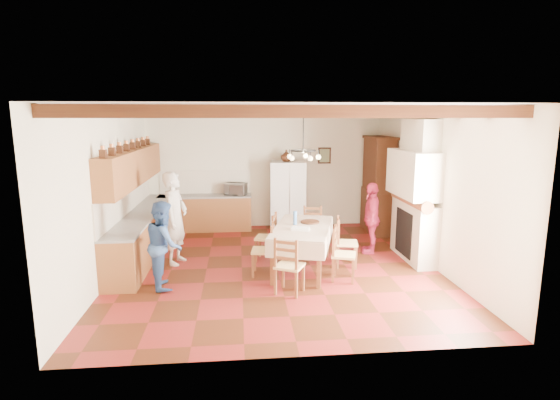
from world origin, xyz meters
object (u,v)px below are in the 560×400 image
object	(u,v)px
person_woman_red	(371,218)
person_man	(175,218)
microwave	(236,189)
refrigerator	(288,196)
chair_right_far	(347,242)
hutch	(378,185)
chair_right_near	(344,254)
person_woman_blue	(164,244)
chair_left_far	(266,237)
chair_left_near	(263,249)
dining_table	(302,231)
chair_end_far	(312,229)
chair_end_near	(289,265)

from	to	relation	value
person_woman_red	person_man	bearing A→B (deg)	-69.92
microwave	refrigerator	bearing A→B (deg)	10.62
chair_right_far	microwave	size ratio (longest dim) A/B	1.81
refrigerator	microwave	distance (m)	1.34
hutch	chair_right_near	bearing A→B (deg)	-115.05
hutch	person_woman_blue	xyz separation A→B (m)	(-4.72, -3.20, -0.45)
chair_left_far	hutch	bearing A→B (deg)	138.82
refrigerator	chair_left_near	size ratio (longest dim) A/B	1.82
dining_table	person_woman_red	distance (m)	1.86
hutch	microwave	xyz separation A→B (m)	(-3.52, 0.56, -0.14)
refrigerator	hutch	xyz separation A→B (m)	(2.20, -0.42, 0.31)
chair_left_near	person_man	bearing A→B (deg)	-108.07
person_woman_red	microwave	size ratio (longest dim) A/B	2.84
chair_left_near	chair_right_far	size ratio (longest dim) A/B	1.00
hutch	chair_left_near	bearing A→B (deg)	-135.25
refrigerator	chair_end_far	distance (m)	1.95
refrigerator	chair_left_far	size ratio (longest dim) A/B	1.82
dining_table	chair_left_near	distance (m)	0.82
chair_right_near	hutch	bearing A→B (deg)	-9.47
chair_end_near	microwave	bearing A→B (deg)	-50.86
chair_left_far	chair_right_far	distance (m)	1.61
hutch	person_woman_red	world-z (taller)	hutch
dining_table	person_woman_blue	bearing A→B (deg)	-166.32
chair_left_far	chair_end_near	size ratio (longest dim) A/B	1.00
chair_end_near	refrigerator	bearing A→B (deg)	-68.73
chair_left_far	person_woman_red	distance (m)	2.28
person_woman_blue	person_woman_red	xyz separation A→B (m)	(4.04, 1.52, 0.01)
refrigerator	microwave	bearing A→B (deg)	179.54
dining_table	chair_right_far	size ratio (longest dim) A/B	2.22
person_woman_red	chair_right_far	bearing A→B (deg)	-26.24
person_woman_blue	microwave	distance (m)	3.96
chair_left_far	chair_end_far	world-z (taller)	same
person_woman_red	refrigerator	bearing A→B (deg)	-128.32
dining_table	chair_left_far	bearing A→B (deg)	134.36
person_woman_red	microwave	world-z (taller)	person_woman_red
chair_left_near	chair_left_far	world-z (taller)	same
chair_right_near	chair_right_far	world-z (taller)	same
chair_end_far	microwave	xyz separation A→B (m)	(-1.63, 2.03, 0.57)
chair_end_far	refrigerator	bearing A→B (deg)	110.49
dining_table	chair_left_far	world-z (taller)	chair_left_far
hutch	chair_right_near	size ratio (longest dim) A/B	2.48
chair_right_far	dining_table	bearing A→B (deg)	109.20
chair_right_far	chair_end_far	distance (m)	1.13
hutch	chair_end_far	world-z (taller)	hutch
chair_left_far	microwave	size ratio (longest dim) A/B	1.81
chair_end_far	microwave	size ratio (longest dim) A/B	1.81
chair_left_near	chair_right_near	xyz separation A→B (m)	(1.40, -0.39, 0.00)
person_woman_red	dining_table	bearing A→B (deg)	-44.22
chair_left_near	chair_end_near	size ratio (longest dim) A/B	1.00
person_woman_blue	dining_table	bearing A→B (deg)	-89.30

